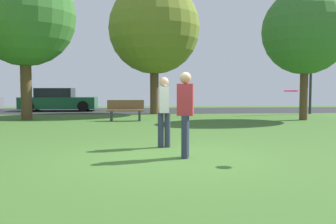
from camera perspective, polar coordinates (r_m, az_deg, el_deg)
ground_plane at (r=7.50m, az=1.22°, el=-7.12°), size 44.00×44.00×0.00m
road_strip at (r=23.38m, az=-2.68°, el=0.24°), size 44.00×6.40×0.01m
maple_tree_near at (r=17.93m, az=-21.42°, el=13.74°), size 4.49×4.49×6.88m
oak_tree_left at (r=17.57m, az=20.55°, el=11.60°), size 3.77×3.77×5.80m
oak_tree_center at (r=20.46m, az=-2.16°, el=12.83°), size 4.96×4.96×7.16m
person_catcher at (r=7.38m, az=2.71°, el=0.25°), size 0.37×0.29×1.73m
person_walking at (r=8.72m, az=-0.62°, el=0.52°), size 0.30×0.32×1.67m
frisbee_disc at (r=7.39m, az=18.60°, el=3.13°), size 0.33×0.33×0.03m
parked_car_green at (r=23.90m, az=-16.70°, el=1.73°), size 4.59×2.12×1.43m
park_bench at (r=16.01m, az=-6.62°, el=0.29°), size 1.60×0.45×0.90m
street_lamp_post at (r=21.69m, az=21.31°, el=5.67°), size 0.14×0.14×4.50m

